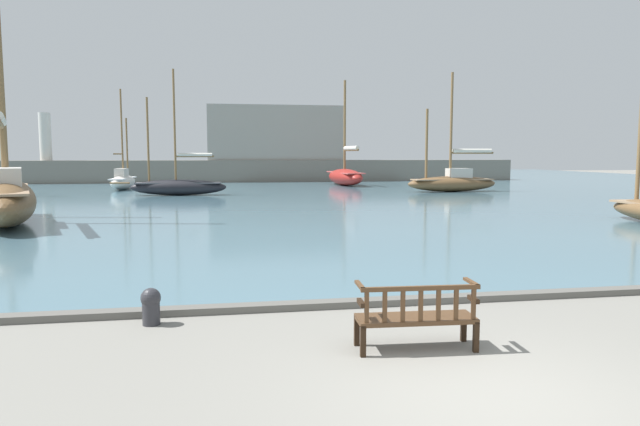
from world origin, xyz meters
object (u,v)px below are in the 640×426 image
park_bench (416,316)px  sailboat_distant_harbor (123,180)px  sailboat_mid_starboard (345,176)px  sailboat_far_starboard (453,181)px  sailboat_mid_port (178,185)px  sailboat_centre_channel (6,196)px  mooring_bollard (151,305)px

park_bench → sailboat_distant_harbor: 37.74m
park_bench → sailboat_mid_starboard: bearing=79.0°
sailboat_far_starboard → sailboat_mid_port: bearing=-178.5°
sailboat_mid_port → sailboat_far_starboard: 18.35m
sailboat_centre_channel → sailboat_distant_harbor: size_ratio=1.47×
sailboat_centre_channel → mooring_bollard: size_ratio=18.53×
sailboat_mid_starboard → sailboat_distant_harbor: sailboat_mid_starboard is taller
sailboat_centre_channel → sailboat_mid_port: bearing=70.1°
sailboat_centre_channel → mooring_bollard: bearing=-63.7°
sailboat_mid_port → sailboat_distant_harbor: bearing=122.2°
sailboat_centre_channel → sailboat_mid_starboard: bearing=53.0°
sailboat_mid_port → sailboat_far_starboard: bearing=1.5°
sailboat_mid_port → sailboat_centre_channel: bearing=-109.9°
sailboat_far_starboard → park_bench: bearing=-113.7°
mooring_bollard → sailboat_distant_harbor: bearing=99.8°
sailboat_mid_starboard → mooring_bollard: 38.94m
sailboat_distant_harbor → mooring_bollard: sailboat_distant_harbor is taller
sailboat_mid_starboard → mooring_bollard: size_ratio=14.88×
sailboat_distant_harbor → mooring_bollard: 35.21m
sailboat_mid_port → sailboat_distant_harbor: sailboat_mid_port is taller
sailboat_mid_port → mooring_bollard: sailboat_mid_port is taller
sailboat_distant_harbor → sailboat_centre_channel: bearing=-91.8°
park_bench → sailboat_far_starboard: bearing=66.3°
sailboat_centre_channel → park_bench: bearing=-56.0°
sailboat_mid_port → sailboat_mid_starboard: sailboat_mid_starboard is taller
park_bench → mooring_bollard: (-3.66, 1.79, -0.15)m
sailboat_mid_port → mooring_bollard: size_ratio=13.44×
sailboat_mid_starboard → sailboat_distant_harbor: (-17.25, -2.59, -0.14)m
park_bench → sailboat_distant_harbor: sailboat_distant_harbor is taller
sailboat_far_starboard → mooring_bollard: bearing=-120.9°
park_bench → sailboat_centre_channel: (-10.33, 15.29, 0.64)m
park_bench → sailboat_far_starboard: 32.64m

